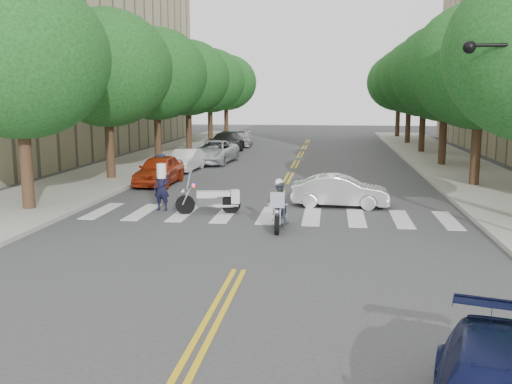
% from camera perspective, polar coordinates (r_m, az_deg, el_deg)
% --- Properties ---
extents(ground, '(140.00, 140.00, 0.00)m').
position_cam_1_polar(ground, '(14.13, -1.69, -7.82)').
color(ground, '#38383A').
rests_on(ground, ground).
extents(sidewalk_left, '(5.00, 60.00, 0.15)m').
position_cam_1_polar(sidewalk_left, '(37.41, -10.73, 3.08)').
color(sidewalk_left, '#9E9991').
rests_on(sidewalk_left, ground).
extents(sidewalk_right, '(5.00, 60.00, 0.15)m').
position_cam_1_polar(sidewalk_right, '(36.29, 19.13, 2.52)').
color(sidewalk_right, '#9E9991').
rests_on(sidewalk_right, ground).
extents(tree_l_0, '(6.40, 6.40, 8.45)m').
position_cam_1_polar(tree_l_0, '(22.24, -22.61, 12.31)').
color(tree_l_0, '#382316').
rests_on(tree_l_0, ground).
extents(tree_l_1, '(6.40, 6.40, 8.45)m').
position_cam_1_polar(tree_l_1, '(29.45, -14.69, 11.89)').
color(tree_l_1, '#382316').
rests_on(tree_l_1, ground).
extents(tree_l_2, '(6.40, 6.40, 8.45)m').
position_cam_1_polar(tree_l_2, '(36.99, -9.95, 11.53)').
color(tree_l_2, '#382316').
rests_on(tree_l_2, ground).
extents(tree_l_3, '(6.40, 6.40, 8.45)m').
position_cam_1_polar(tree_l_3, '(44.69, -6.84, 11.26)').
color(tree_l_3, '#382316').
rests_on(tree_l_3, ground).
extents(tree_l_4, '(6.40, 6.40, 8.45)m').
position_cam_1_polar(tree_l_4, '(52.48, -4.65, 11.04)').
color(tree_l_4, '#382316').
rests_on(tree_l_4, ground).
extents(tree_l_5, '(6.40, 6.40, 8.45)m').
position_cam_1_polar(tree_l_5, '(60.32, -3.03, 10.87)').
color(tree_l_5, '#382316').
rests_on(tree_l_5, ground).
extents(tree_r_1, '(6.40, 6.40, 8.45)m').
position_cam_1_polar(tree_r_1, '(28.13, 21.60, 11.66)').
color(tree_r_1, '#382316').
rests_on(tree_r_1, ground).
extents(tree_r_2, '(6.40, 6.40, 8.45)m').
position_cam_1_polar(tree_r_2, '(35.94, 18.50, 11.25)').
color(tree_r_2, '#382316').
rests_on(tree_r_2, ground).
extents(tree_r_3, '(6.40, 6.40, 8.45)m').
position_cam_1_polar(tree_r_3, '(43.82, 16.52, 10.97)').
color(tree_r_3, '#382316').
rests_on(tree_r_3, ground).
extents(tree_r_4, '(6.40, 6.40, 8.45)m').
position_cam_1_polar(tree_r_4, '(51.74, 15.14, 10.77)').
color(tree_r_4, '#382316').
rests_on(tree_r_4, ground).
extents(tree_r_5, '(6.40, 6.40, 8.45)m').
position_cam_1_polar(tree_r_5, '(59.68, 14.13, 10.61)').
color(tree_r_5, '#382316').
rests_on(tree_r_5, ground).
extents(motorcycle_police, '(0.69, 2.02, 1.63)m').
position_cam_1_polar(motorcycle_police, '(18.26, 2.30, -1.45)').
color(motorcycle_police, black).
rests_on(motorcycle_police, ground).
extents(motorcycle_parked, '(2.32, 0.91, 1.51)m').
position_cam_1_polar(motorcycle_parked, '(20.65, -4.23, -0.74)').
color(motorcycle_parked, black).
rests_on(motorcycle_parked, ground).
extents(officer_standing, '(0.67, 0.49, 1.69)m').
position_cam_1_polar(officer_standing, '(21.41, -9.39, 0.39)').
color(officer_standing, black).
rests_on(officer_standing, ground).
extents(convertible, '(3.78, 1.51, 1.22)m').
position_cam_1_polar(convertible, '(22.10, 8.44, 0.09)').
color(convertible, silver).
rests_on(convertible, ground).
extents(parked_car_a, '(1.70, 4.16, 1.41)m').
position_cam_1_polar(parked_car_a, '(27.76, -9.65, 2.19)').
color(parked_car_a, '#B13112').
rests_on(parked_car_a, ground).
extents(parked_car_b, '(1.56, 3.80, 1.22)m').
position_cam_1_polar(parked_car_b, '(32.54, -7.03, 3.17)').
color(parked_car_b, white).
rests_on(parked_car_b, ground).
extents(parked_car_c, '(2.77, 5.32, 1.43)m').
position_cam_1_polar(parked_car_c, '(36.13, -4.31, 4.02)').
color(parked_car_c, '#B7B9C0').
rests_on(parked_car_c, ground).
extents(parked_car_d, '(2.43, 5.31, 1.50)m').
position_cam_1_polar(parked_car_d, '(42.67, -3.08, 4.94)').
color(parked_car_d, black).
rests_on(parked_car_d, ground).
extents(parked_car_e, '(1.89, 4.06, 1.35)m').
position_cam_1_polar(parked_car_e, '(48.00, -1.35, 5.37)').
color(parked_car_e, '#A2A2A7').
rests_on(parked_car_e, ground).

